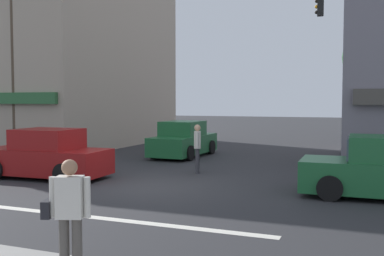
% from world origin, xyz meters
% --- Properties ---
extents(ground_plane, '(120.00, 120.00, 0.00)m').
position_xyz_m(ground_plane, '(0.00, 0.00, 0.00)').
color(ground_plane, '#2B2B2D').
extents(lane_marking_stripe, '(9.00, 0.24, 0.01)m').
position_xyz_m(lane_marking_stripe, '(0.00, -3.50, 0.00)').
color(lane_marking_stripe, silver).
rests_on(lane_marking_stripe, ground).
extents(building_left_block, '(11.38, 12.18, 9.93)m').
position_xyz_m(building_left_block, '(-11.86, 10.30, 4.96)').
color(building_left_block, tan).
rests_on(building_left_block, ground).
extents(utility_pole_near_left, '(1.40, 0.22, 7.76)m').
position_xyz_m(utility_pole_near_left, '(-8.90, 4.41, 4.03)').
color(utility_pole_near_left, brown).
rests_on(utility_pole_near_left, ground).
extents(sedan_crossing_leftbound, '(4.15, 1.98, 1.58)m').
position_xyz_m(sedan_crossing_leftbound, '(-3.70, 0.16, 0.71)').
color(sedan_crossing_leftbound, maroon).
rests_on(sedan_crossing_leftbound, ground).
extents(sedan_approaching_near, '(1.96, 4.14, 1.58)m').
position_xyz_m(sedan_approaching_near, '(-1.74, 6.98, 0.71)').
color(sedan_approaching_near, '#1E6033').
rests_on(sedan_approaching_near, ground).
extents(pedestrian_foreground_with_bag, '(0.69, 0.38, 1.67)m').
position_xyz_m(pedestrian_foreground_with_bag, '(2.12, -6.43, 0.95)').
color(pedestrian_foreground_with_bag, '#4C4742').
rests_on(pedestrian_foreground_with_bag, ground).
extents(pedestrian_mid_crossing, '(0.33, 0.54, 1.67)m').
position_xyz_m(pedestrian_mid_crossing, '(0.51, 2.81, 0.95)').
color(pedestrian_mid_crossing, '#333338').
rests_on(pedestrian_mid_crossing, ground).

